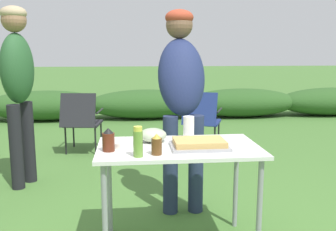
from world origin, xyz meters
TOP-DOWN VIEW (x-y plane):
  - shrub_hedge at (-0.00, 5.13)m, footprint 14.40×0.90m
  - folding_table at (0.00, 0.00)m, footprint 1.10×0.64m
  - food_tray at (0.13, -0.06)m, footprint 0.38×0.28m
  - plate_stack at (-0.39, 0.06)m, footprint 0.22×0.22m
  - mixing_bowl at (-0.17, 0.14)m, footprint 0.20×0.20m
  - paper_cup_stack at (0.10, 0.21)m, footprint 0.08×0.08m
  - beer_bottle at (-0.16, -0.19)m, footprint 0.07×0.07m
  - relish_jar at (-0.28, -0.23)m, footprint 0.06×0.06m
  - bbq_sauce_bottle at (-0.47, -0.08)m, footprint 0.08×0.08m
  - standing_person_in_dark_puffer at (0.11, 0.70)m, footprint 0.41×0.53m
  - standing_person_in_olive_jacket at (-1.43, 1.40)m, footprint 0.39×0.46m
  - camp_chair_green_behind_table at (-0.98, 2.60)m, footprint 0.53×0.64m
  - camp_chair_near_hedge at (0.65, 2.54)m, footprint 0.64×0.72m

SIDE VIEW (x-z plane):
  - shrub_hedge at x=0.00m, z-range 0.00..0.59m
  - camp_chair_green_behind_table at x=-0.98m, z-range 0.05..0.88m
  - camp_chair_near_hedge at x=0.65m, z-range 0.05..0.88m
  - folding_table at x=0.00m, z-range 0.29..1.03m
  - plate_stack at x=-0.39m, z-range 0.74..0.78m
  - food_tray at x=0.13m, z-range 0.74..0.79m
  - mixing_bowl at x=-0.17m, z-range 0.74..0.84m
  - beer_bottle at x=-0.16m, z-range 0.74..0.87m
  - bbq_sauce_bottle at x=-0.47m, z-range 0.74..0.89m
  - paper_cup_stack at x=0.10m, z-range 0.74..0.91m
  - relish_jar at x=-0.28m, z-range 0.74..0.93m
  - standing_person_in_dark_puffer at x=0.11m, z-range 0.21..1.95m
  - standing_person_in_olive_jacket at x=-1.43m, z-range 0.22..2.03m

